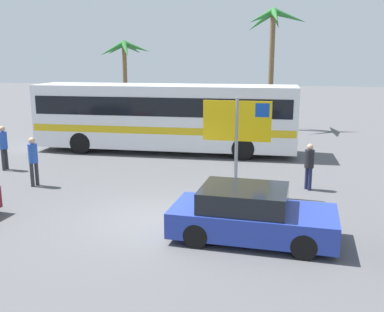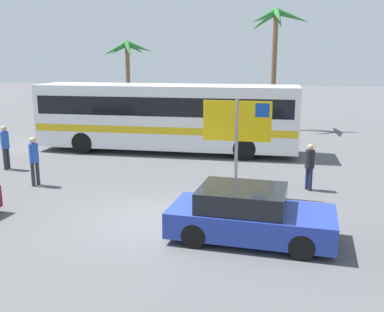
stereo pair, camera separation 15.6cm
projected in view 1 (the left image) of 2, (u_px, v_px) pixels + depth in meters
ground at (155, 220)px, 12.52m from camera, size 120.00×120.00×0.00m
bus_front_coach at (165, 115)px, 21.09m from camera, size 12.22×2.49×3.17m
ferry_sign at (238, 125)px, 14.33m from camera, size 2.20×0.17×3.20m
car_blue at (251, 215)px, 11.09m from camera, size 4.17×2.18×1.32m
pedestrian_by_bus at (3, 144)px, 17.81m from camera, size 0.32×0.32×1.78m
pedestrian_crossing_lot at (309, 163)px, 15.17m from camera, size 0.32×0.32×1.60m
pedestrian_near_sign at (33, 158)px, 15.57m from camera, size 0.32×0.32×1.74m
palm_tree_seaside at (125, 56)px, 32.04m from camera, size 3.61×3.49×5.59m
palm_tree_inland at (272, 33)px, 27.01m from camera, size 3.77×4.02×7.32m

